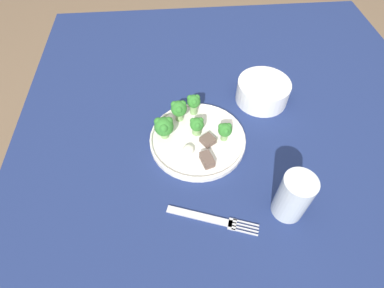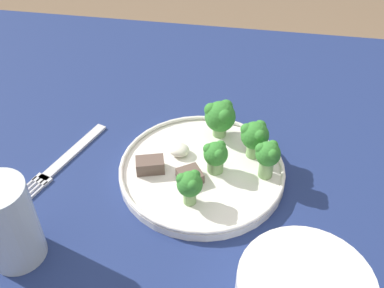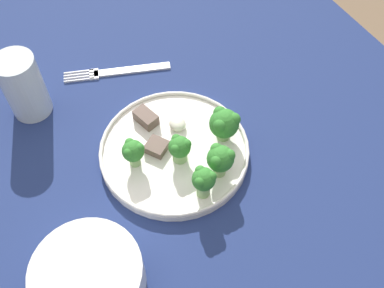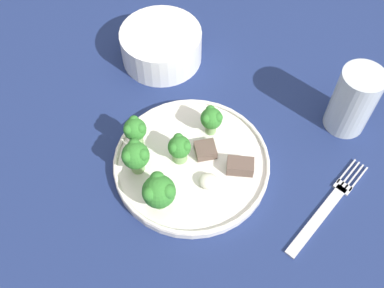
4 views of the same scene
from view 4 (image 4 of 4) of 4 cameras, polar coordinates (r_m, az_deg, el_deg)
ground_plane at (r=1.41m, az=3.94°, el=-16.27°), size 8.00×8.00×0.00m
table at (r=0.79m, az=6.78°, el=-1.46°), size 1.39×1.11×0.77m
dinner_plate at (r=0.66m, az=-0.07°, el=-2.43°), size 0.23×0.23×0.02m
fork at (r=0.67m, az=16.74°, el=-7.74°), size 0.08×0.18×0.00m
cream_bowl at (r=0.79m, az=-3.91°, el=12.28°), size 0.14×0.14×0.06m
drinking_glass at (r=0.72m, az=19.67°, el=4.89°), size 0.06×0.06×0.11m
broccoli_floret_near_rim_left at (r=0.60m, az=-4.23°, el=-6.01°), size 0.05×0.05×0.06m
broccoli_floret_center_left at (r=0.64m, az=-1.60°, el=-0.48°), size 0.03×0.03×0.05m
broccoli_floret_back_left at (r=0.65m, az=-7.23°, el=1.71°), size 0.03×0.03×0.06m
broccoli_floret_front_left at (r=0.67m, az=2.47°, el=3.21°), size 0.03×0.03×0.05m
broccoli_floret_center_back at (r=0.63m, az=-7.18°, el=-1.48°), size 0.04×0.04×0.06m
meat_slice_front_slice at (r=0.65m, az=6.14°, el=-2.82°), size 0.04×0.03×0.02m
meat_slice_middle_slice at (r=0.66m, az=1.72°, el=-0.76°), size 0.04×0.04×0.01m
sauce_dollop at (r=0.64m, az=2.14°, el=-4.75°), size 0.03×0.03×0.02m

